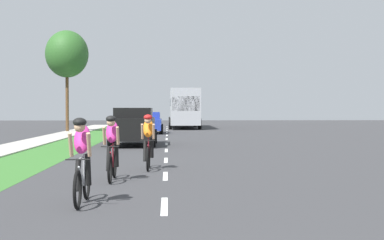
% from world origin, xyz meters
% --- Properties ---
extents(ground_plane, '(120.00, 120.00, 0.00)m').
position_xyz_m(ground_plane, '(0.00, 20.00, 0.00)').
color(ground_plane, '#38383A').
extents(grass_verge, '(2.44, 70.00, 0.01)m').
position_xyz_m(grass_verge, '(-4.66, 20.00, 0.00)').
color(grass_verge, '#38722D').
rests_on(grass_verge, ground_plane).
extents(sidewalk_concrete, '(1.95, 70.00, 0.10)m').
position_xyz_m(sidewalk_concrete, '(-6.85, 20.00, 0.00)').
color(sidewalk_concrete, '#B2ADA3').
rests_on(sidewalk_concrete, ground_plane).
extents(lane_markings_center, '(0.12, 53.49, 0.01)m').
position_xyz_m(lane_markings_center, '(0.00, 24.00, 0.00)').
color(lane_markings_center, white).
rests_on(lane_markings_center, ground_plane).
extents(cyclist_lead, '(0.42, 1.72, 1.58)m').
position_xyz_m(cyclist_lead, '(-1.50, 7.01, 0.81)').
color(cyclist_lead, black).
rests_on(cyclist_lead, ground_plane).
extents(cyclist_trailing, '(0.42, 1.72, 1.58)m').
position_xyz_m(cyclist_trailing, '(-1.28, 10.21, 0.81)').
color(cyclist_trailing, black).
rests_on(cyclist_trailing, ground_plane).
extents(cyclist_distant, '(0.42, 1.72, 1.58)m').
position_xyz_m(cyclist_distant, '(-0.50, 12.62, 0.81)').
color(cyclist_distant, black).
rests_on(cyclist_distant, ground_plane).
extents(suv_black, '(2.15, 4.70, 1.79)m').
position_xyz_m(suv_black, '(-1.56, 23.03, 0.95)').
color(suv_black, black).
rests_on(suv_black, ground_plane).
extents(sedan_blue, '(1.98, 4.30, 1.52)m').
position_xyz_m(sedan_blue, '(-1.27, 35.70, 0.77)').
color(sedan_blue, '#23389E').
rests_on(sedan_blue, ground_plane).
extents(bus_silver, '(2.78, 11.60, 3.48)m').
position_xyz_m(bus_silver, '(1.55, 46.93, 1.98)').
color(bus_silver, '#A5A8AD').
rests_on(bus_silver, ground_plane).
extents(street_tree_far, '(3.25, 3.25, 7.71)m').
position_xyz_m(street_tree_far, '(-7.59, 38.58, 5.90)').
color(street_tree_far, brown).
rests_on(street_tree_far, ground_plane).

